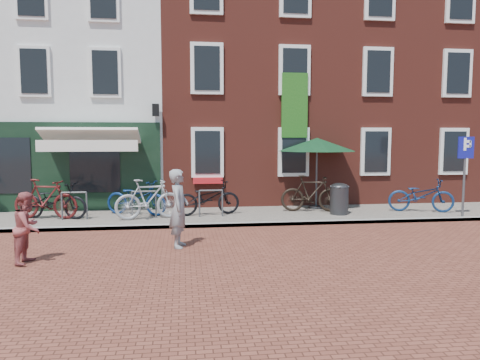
{
  "coord_description": "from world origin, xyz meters",
  "views": [
    {
      "loc": [
        -0.32,
        -12.17,
        2.48
      ],
      "look_at": [
        1.28,
        0.33,
        1.29
      ],
      "focal_mm": 33.24,
      "sensor_mm": 36.0,
      "label": 1
    }
  ],
  "objects": [
    {
      "name": "ground",
      "position": [
        0.0,
        0.0,
        0.0
      ],
      "size": [
        80.0,
        80.0,
        0.0
      ],
      "primitive_type": "plane",
      "color": "brown"
    },
    {
      "name": "sidewalk",
      "position": [
        1.0,
        1.5,
        0.05
      ],
      "size": [
        24.0,
        3.0,
        0.1
      ],
      "primitive_type": "cube",
      "color": "slate",
      "rests_on": "ground"
    },
    {
      "name": "building_stucco",
      "position": [
        -5.0,
        7.0,
        4.5
      ],
      "size": [
        8.0,
        8.0,
        9.0
      ],
      "primitive_type": "cube",
      "color": "silver",
      "rests_on": "ground"
    },
    {
      "name": "building_brick_mid",
      "position": [
        2.0,
        7.0,
        5.0
      ],
      "size": [
        6.0,
        8.0,
        10.0
      ],
      "primitive_type": "cube",
      "color": "maroon",
      "rests_on": "ground"
    },
    {
      "name": "building_brick_right",
      "position": [
        8.0,
        7.0,
        5.0
      ],
      "size": [
        6.0,
        8.0,
        10.0
      ],
      "primitive_type": "cube",
      "color": "maroon",
      "rests_on": "ground"
    },
    {
      "name": "litter_bin",
      "position": [
        4.52,
        1.12,
        0.64
      ],
      "size": [
        0.57,
        0.57,
        1.05
      ],
      "color": "#302F31",
      "rests_on": "sidewalk"
    },
    {
      "name": "parking_sign",
      "position": [
        8.12,
        0.24,
        1.77
      ],
      "size": [
        0.5,
        0.08,
        2.43
      ],
      "color": "#4C4C4F",
      "rests_on": "sidewalk"
    },
    {
      "name": "parasol",
      "position": [
        4.17,
        2.4,
        2.35
      ],
      "size": [
        2.7,
        2.7,
        2.49
      ],
      "color": "#4C4C4F",
      "rests_on": "sidewalk"
    },
    {
      "name": "woman",
      "position": [
        -0.43,
        -2.1,
        0.89
      ],
      "size": [
        0.52,
        0.7,
        1.78
      ],
      "primitive_type": "imported",
      "rotation": [
        0.0,
        0.0,
        1.43
      ],
      "color": "gray",
      "rests_on": "ground"
    },
    {
      "name": "boy",
      "position": [
        -3.41,
        -3.01,
        0.71
      ],
      "size": [
        0.61,
        0.75,
        1.43
      ],
      "primitive_type": "imported",
      "rotation": [
        0.0,
        0.0,
        1.46
      ],
      "color": "#9B4645",
      "rests_on": "ground"
    },
    {
      "name": "bicycle_0",
      "position": [
        -4.13,
        1.43,
        0.63
      ],
      "size": [
        2.14,
        1.17,
        1.07
      ],
      "primitive_type": "imported",
      "rotation": [
        0.0,
        0.0,
        1.33
      ],
      "color": "black",
      "rests_on": "sidewalk"
    },
    {
      "name": "bicycle_1",
      "position": [
        -4.37,
        1.44,
        0.69
      ],
      "size": [
        2.05,
        1.0,
        1.19
      ],
      "primitive_type": "imported",
      "rotation": [
        0.0,
        0.0,
        1.34
      ],
      "color": "#4E1313",
      "rests_on": "sidewalk"
    },
    {
      "name": "bicycle_2",
      "position": [
        -1.78,
        1.81,
        0.63
      ],
      "size": [
        2.15,
        1.45,
        1.07
      ],
      "primitive_type": "imported",
      "rotation": [
        0.0,
        0.0,
        1.17
      ],
      "color": "navy",
      "rests_on": "sidewalk"
    },
    {
      "name": "bicycle_3",
      "position": [
        -1.34,
        1.03,
        0.69
      ],
      "size": [
        2.05,
        0.97,
        1.19
      ],
      "primitive_type": "imported",
      "rotation": [
        0.0,
        0.0,
        1.79
      ],
      "color": "#949396",
      "rests_on": "sidewalk"
    },
    {
      "name": "bicycle_4",
      "position": [
        0.42,
        1.52,
        0.63
      ],
      "size": [
        2.13,
        1.09,
        1.07
      ],
      "primitive_type": "imported",
      "rotation": [
        0.0,
        0.0,
        1.76
      ],
      "color": "black",
      "rests_on": "sidewalk"
    },
    {
      "name": "bicycle_5",
      "position": [
        3.79,
        1.71,
        0.69
      ],
      "size": [
        2.04,
        0.93,
        1.19
      ],
      "primitive_type": "imported",
      "rotation": [
        0.0,
        0.0,
        1.37
      ],
      "color": "black",
      "rests_on": "sidewalk"
    },
    {
      "name": "bicycle_6",
      "position": [
        7.31,
        1.23,
        0.63
      ],
      "size": [
        2.15,
        1.31,
        1.07
      ],
      "primitive_type": "imported",
      "rotation": [
        0.0,
        0.0,
        1.25
      ],
      "color": "navy",
      "rests_on": "sidewalk"
    }
  ]
}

